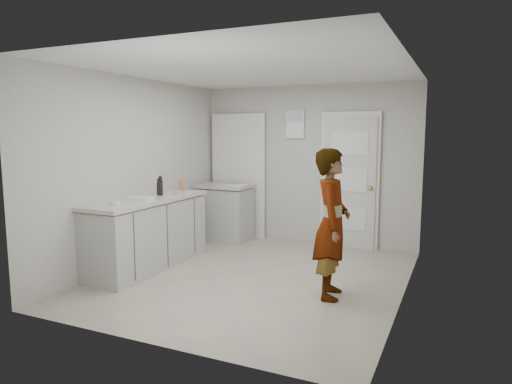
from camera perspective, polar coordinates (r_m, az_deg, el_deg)
The scene contains 12 objects.
ground at distance 5.73m, azimuth -0.14°, elevation -10.56°, with size 4.00×4.00×0.00m, color #A6A18B.
room_shell at distance 7.36m, azimuth 4.96°, elevation 1.63°, with size 4.00×4.00×4.00m.
main_counter at distance 6.18m, azimuth -13.30°, elevation -5.30°, with size 0.64×1.96×0.93m.
side_counter at distance 7.51m, azimuth -3.89°, elevation -2.83°, with size 0.84×0.61×0.93m.
person at distance 4.94m, azimuth 9.46°, elevation -3.94°, with size 0.59×0.39×1.61m, color silver.
cake_mix_box at distance 6.77m, azimuth -9.23°, elevation 0.87°, with size 0.10×0.04×0.16m, color #A77853.
spice_jar at distance 6.33m, azimuth -10.08°, elevation -0.01°, with size 0.05×0.05×0.07m, color tan.
oil_cruet_a at distance 6.31m, azimuth -12.05°, elevation 0.60°, with size 0.06×0.06×0.23m.
oil_cruet_b at distance 6.27m, azimuth -11.83°, elevation 0.73°, with size 0.06×0.06×0.27m.
baking_dish at distance 5.85m, azimuth -14.44°, elevation -0.84°, with size 0.35×0.28×0.06m.
egg_bowl at distance 5.59m, azimuth -17.14°, elevation -1.34°, with size 0.12×0.12×0.05m.
papers at distance 7.40m, azimuth -2.37°, elevation 0.94°, with size 0.25×0.31×0.01m, color white.
Camera 1 is at (2.27, -4.95, 1.78)m, focal length 32.00 mm.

